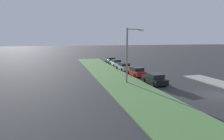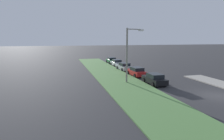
% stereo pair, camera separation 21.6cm
% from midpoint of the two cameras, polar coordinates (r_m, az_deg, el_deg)
% --- Properties ---
extents(ground, '(300.00, 300.00, 0.00)m').
position_cam_midpoint_polar(ground, '(23.62, 29.45, -6.80)').
color(ground, '#2D2D30').
extents(grass_median, '(60.00, 6.00, 0.12)m').
position_cam_midpoint_polar(grass_median, '(27.90, 2.14, -3.08)').
color(grass_median, '#517F42').
rests_on(grass_median, ground).
extents(parked_car_black, '(4.31, 2.04, 1.47)m').
position_cam_midpoint_polar(parked_car_black, '(26.26, 12.83, -2.64)').
color(parked_car_black, black).
rests_on(parked_car_black, ground).
extents(parked_car_red, '(4.39, 2.19, 1.47)m').
position_cam_midpoint_polar(parked_car_red, '(31.46, 7.57, -0.50)').
color(parked_car_red, red).
rests_on(parked_car_red, ground).
extents(parked_car_silver, '(4.39, 2.20, 1.47)m').
position_cam_midpoint_polar(parked_car_silver, '(36.93, 3.81, 1.04)').
color(parked_car_silver, '#B2B5BA').
rests_on(parked_car_silver, ground).
extents(parked_car_white, '(4.31, 2.04, 1.47)m').
position_cam_midpoint_polar(parked_car_white, '(42.53, 1.55, 2.17)').
color(parked_car_white, silver).
rests_on(parked_car_white, ground).
extents(parked_car_green, '(4.31, 2.03, 1.47)m').
position_cam_midpoint_polar(parked_car_green, '(47.59, -0.04, 2.95)').
color(parked_car_green, '#1E6B38').
rests_on(parked_car_green, ground).
extents(streetlight, '(1.09, 2.80, 7.50)m').
position_cam_midpoint_polar(streetlight, '(26.13, 5.35, 5.63)').
color(streetlight, gray).
rests_on(streetlight, ground).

